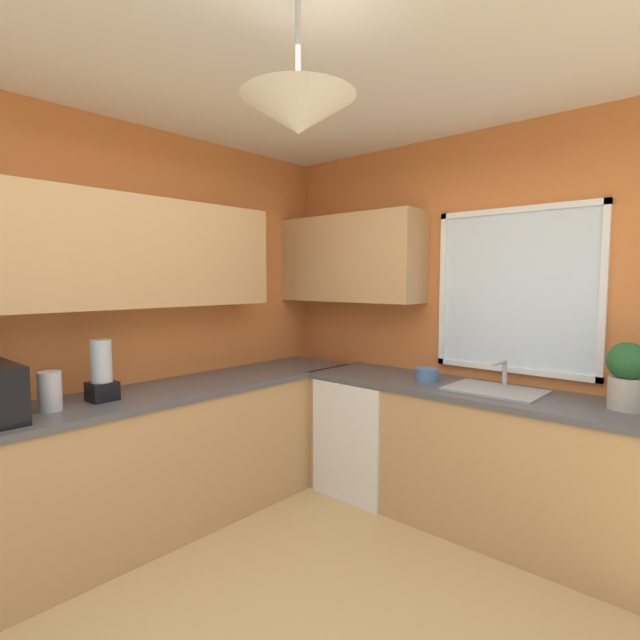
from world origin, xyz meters
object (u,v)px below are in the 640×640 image
object	(u,v)px
dishwasher	(368,434)
kettle	(50,391)
bowl	(427,374)
potted_plant	(627,374)
blender_appliance	(102,373)
sink_assembly	(495,389)

from	to	relation	value
dishwasher	kettle	xyz separation A→B (m)	(-0.64, -2.03, 0.59)
bowl	dishwasher	bearing A→B (deg)	-176.47
dishwasher	kettle	distance (m)	2.21
kettle	potted_plant	world-z (taller)	potted_plant
kettle	blender_appliance	xyz separation A→B (m)	(-0.02, 0.29, 0.05)
sink_assembly	blender_appliance	xyz separation A→B (m)	(-1.63, -1.78, 0.15)
sink_assembly	blender_appliance	distance (m)	2.42
potted_plant	dishwasher	bearing A→B (deg)	-177.27
kettle	sink_assembly	distance (m)	2.62
potted_plant	blender_appliance	bearing A→B (deg)	-142.10
kettle	bowl	bearing A→B (deg)	61.35
sink_assembly	blender_appliance	bearing A→B (deg)	-132.55
kettle	blender_appliance	distance (m)	0.30
potted_plant	bowl	xyz separation A→B (m)	(-1.19, -0.05, -0.15)
dishwasher	potted_plant	world-z (taller)	potted_plant
bowl	blender_appliance	xyz separation A→B (m)	(-1.15, -1.77, 0.12)
potted_plant	blender_appliance	world-z (taller)	potted_plant
kettle	sink_assembly	size ratio (longest dim) A/B	0.38
dishwasher	sink_assembly	xyz separation A→B (m)	(0.97, 0.04, 0.49)
blender_appliance	potted_plant	bearing A→B (deg)	37.90
dishwasher	bowl	xyz separation A→B (m)	(0.49, 0.03, 0.53)
dishwasher	sink_assembly	distance (m)	1.09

